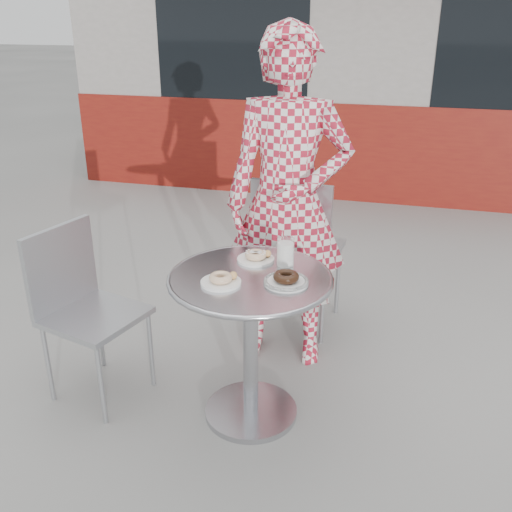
% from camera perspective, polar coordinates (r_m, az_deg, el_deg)
% --- Properties ---
extents(ground, '(60.00, 60.00, 0.00)m').
position_cam_1_polar(ground, '(2.99, -0.78, -14.82)').
color(ground, '#9C9A95').
rests_on(ground, ground).
extents(storefront, '(6.02, 4.55, 3.00)m').
position_cam_1_polar(storefront, '(7.86, 11.10, 20.22)').
color(storefront, gray).
rests_on(storefront, ground).
extents(bistro_table, '(0.75, 0.75, 0.76)m').
position_cam_1_polar(bistro_table, '(2.63, -0.55, -5.68)').
color(bistro_table, silver).
rests_on(bistro_table, ground).
extents(chair_far, '(0.51, 0.52, 0.99)m').
position_cam_1_polar(chair_far, '(3.57, 4.29, -2.39)').
color(chair_far, '#A6A8AD').
rests_on(chair_far, ground).
extents(chair_left, '(0.52, 0.52, 0.89)m').
position_cam_1_polar(chair_left, '(3.05, -15.58, -8.70)').
color(chair_left, '#A6A8AD').
rests_on(chair_left, ground).
extents(seated_person, '(0.70, 0.49, 1.82)m').
position_cam_1_polar(seated_person, '(3.03, 3.21, 5.23)').
color(seated_person, maroon).
rests_on(seated_person, ground).
extents(plate_far, '(0.18, 0.18, 0.05)m').
position_cam_1_polar(plate_far, '(2.70, 0.04, -0.07)').
color(plate_far, white).
rests_on(plate_far, bistro_table).
extents(plate_near, '(0.18, 0.18, 0.05)m').
position_cam_1_polar(plate_near, '(2.48, -3.47, -2.39)').
color(plate_near, white).
rests_on(plate_near, bistro_table).
extents(plate_checker, '(0.20, 0.20, 0.05)m').
position_cam_1_polar(plate_checker, '(2.48, 3.02, -2.41)').
color(plate_checker, white).
rests_on(plate_checker, bistro_table).
extents(milk_cup, '(0.08, 0.08, 0.13)m').
position_cam_1_polar(milk_cup, '(2.64, 2.96, 0.33)').
color(milk_cup, white).
rests_on(milk_cup, bistro_table).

